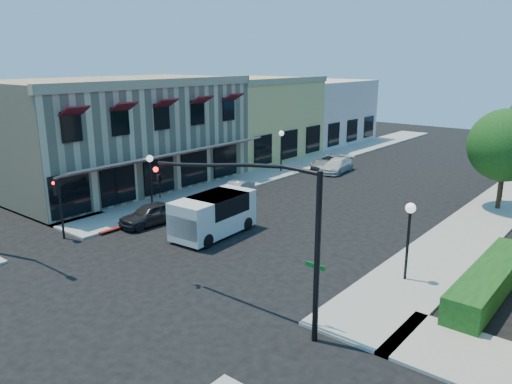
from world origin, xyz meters
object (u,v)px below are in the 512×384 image
Objects in this scene: street_tree_a at (506,145)px; lamppost_right_far at (506,163)px; street_name_sign at (315,284)px; lamppost_left_near at (150,168)px; secondary_signal at (58,198)px; parked_car_c at (337,165)px; parked_car_a at (151,214)px; lamppost_left_far at (281,141)px; parked_car_b at (236,190)px; parked_car_d at (330,162)px; signal_mast_arm at (266,216)px; white_van at (213,213)px; lamppost_right_near at (409,222)px.

street_tree_a reaches higher than lamppost_right_far.
lamppost_left_near is at bearing 160.07° from street_name_sign.
secondary_signal reaches higher than parked_car_c.
lamppost_left_far is at bearing 103.00° from parked_car_a.
parked_car_d reaches higher than parked_car_b.
lamppost_right_far is (-0.30, 2.00, -1.46)m from street_tree_a.
parked_car_c is at bearing 82.28° from secondary_signal.
signal_mast_arm reaches higher than lamppost_right_far.
street_name_sign is at bearing -51.06° from lamppost_left_far.
parked_car_d is (-1.31, 1.00, 0.00)m from parked_car_c.
lamppost_right_far reaches higher than parked_car_b.
parked_car_c is (-13.30, 1.00, -2.13)m from lamppost_right_far.
parked_car_c is 0.96× the size of parked_car_d.
white_van is at bearing -87.09° from parked_car_c.
lamppost_right_far is 1.06× the size of parked_car_b.
lamppost_left_far reaches higher than street_name_sign.
signal_mast_arm is 2.98m from street_name_sign.
street_name_sign is 0.70× the size of lamppost_left_far.
street_name_sign is 10.75m from white_van.
signal_mast_arm is 7.15m from lamppost_right_near.
street_name_sign is (1.64, 0.70, -2.39)m from signal_mast_arm.
lamppost_left_far is 0.82× the size of parked_car_d.
lamppost_left_far reaches higher than parked_car_c.
street_tree_a is 17.61m from parked_car_b.
parked_car_d is at bearing 81.64° from parked_car_b.
lamppost_right_near is at bearing 12.56° from parked_car_a.
parked_car_a is (-13.70, 3.80, -1.05)m from street_name_sign.
street_name_sign is 17.05m from lamppost_left_near.
lamppost_right_far is at bearing 58.04° from white_van.
white_van is (-10.61, -17.00, -1.45)m from lamppost_right_far.
lamppost_right_far is at bearing 98.53° from street_tree_a.
lamppost_left_near is (-14.36, 6.50, -1.35)m from signal_mast_arm.
street_name_sign is 25.48m from lamppost_left_far.
parked_car_b is (1.80, 12.10, -1.76)m from secondary_signal.
street_name_sign is 27.44m from parked_car_d.
parked_car_b is (0.00, 7.51, -0.09)m from parked_car_a.
lamppost_left_near is 18.28m from parked_car_d.
lamppost_left_far is 16.30m from parked_car_a.
lamppost_left_far is at bearing 97.24° from parked_car_b.
lamppost_right_near is 0.86× the size of parked_car_c.
signal_mast_arm is at bearing 0.37° from secondary_signal.
lamppost_left_near is at bearing 94.34° from secondary_signal.
street_tree_a reaches higher than lamppost_left_far.
lamppost_right_near and lamppost_right_far have the same top height.
lamppost_right_near is 0.70× the size of white_van.
street_tree_a is 17.36m from lamppost_left_far.
lamppost_left_far is at bearing 128.94° from street_name_sign.
street_tree_a reaches higher than parked_car_b.
street_name_sign is (15.50, 0.79, -0.62)m from secondary_signal.
parked_car_d is (-11.96, 24.50, -3.49)m from signal_mast_arm.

